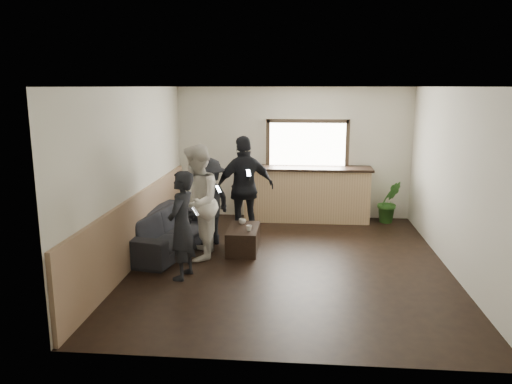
# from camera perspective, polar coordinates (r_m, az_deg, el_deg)

# --- Properties ---
(ground) EXTENTS (5.00, 6.00, 0.01)m
(ground) POSITION_cam_1_polar(r_m,az_deg,el_deg) (8.20, 3.78, -8.06)
(ground) COLOR black
(room_shell) EXTENTS (5.01, 6.01, 2.80)m
(room_shell) POSITION_cam_1_polar(r_m,az_deg,el_deg) (7.86, -1.45, 2.19)
(room_shell) COLOR silver
(room_shell) RESTS_ON ground
(bar_counter) EXTENTS (2.70, 0.68, 2.13)m
(bar_counter) POSITION_cam_1_polar(r_m,az_deg,el_deg) (10.62, 5.80, 0.16)
(bar_counter) COLOR tan
(bar_counter) RESTS_ON ground
(sofa) EXTENTS (1.38, 2.47, 0.68)m
(sofa) POSITION_cam_1_polar(r_m,az_deg,el_deg) (8.89, -9.89, -4.30)
(sofa) COLOR black
(sofa) RESTS_ON ground
(coffee_table) EXTENTS (0.52, 0.93, 0.41)m
(coffee_table) POSITION_cam_1_polar(r_m,az_deg,el_deg) (8.69, -1.45, -5.42)
(coffee_table) COLOR black
(coffee_table) RESTS_ON ground
(cup_a) EXTENTS (0.18, 0.18, 0.10)m
(cup_a) POSITION_cam_1_polar(r_m,az_deg,el_deg) (8.85, -1.59, -3.38)
(cup_a) COLOR silver
(cup_a) RESTS_ON coffee_table
(cup_b) EXTENTS (0.14, 0.14, 0.10)m
(cup_b) POSITION_cam_1_polar(r_m,az_deg,el_deg) (8.44, -0.78, -4.16)
(cup_b) COLOR silver
(cup_b) RESTS_ON coffee_table
(potted_plant) EXTENTS (0.57, 0.50, 0.88)m
(potted_plant) POSITION_cam_1_polar(r_m,az_deg,el_deg) (10.78, 14.97, -1.10)
(potted_plant) COLOR #2D6623
(potted_plant) RESTS_ON ground
(person_a) EXTENTS (0.51, 0.65, 1.62)m
(person_a) POSITION_cam_1_polar(r_m,az_deg,el_deg) (7.41, -8.48, -3.79)
(person_a) COLOR black
(person_a) RESTS_ON ground
(person_b) EXTENTS (0.80, 0.99, 1.90)m
(person_b) POSITION_cam_1_polar(r_m,az_deg,el_deg) (8.19, -6.81, -1.21)
(person_b) COLOR white
(person_b) RESTS_ON ground
(person_c) EXTENTS (1.01, 1.17, 1.58)m
(person_c) POSITION_cam_1_polar(r_m,az_deg,el_deg) (8.90, -5.40, -1.17)
(person_c) COLOR black
(person_c) RESTS_ON ground
(person_d) EXTENTS (1.22, 0.90, 1.93)m
(person_d) POSITION_cam_1_polar(r_m,az_deg,el_deg) (9.21, -1.29, 0.45)
(person_d) COLOR black
(person_d) RESTS_ON ground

